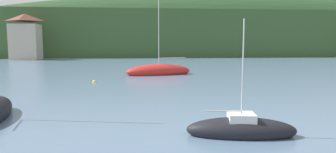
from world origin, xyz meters
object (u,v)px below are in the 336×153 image
(mooring_buoy_mid, at_px, (94,82))
(sailboat_far_2, at_px, (159,71))
(sailboat_near_3, at_px, (241,129))
(shore_building_west, at_px, (26,38))

(mooring_buoy_mid, bearing_deg, sailboat_far_2, 43.02)
(sailboat_far_2, relative_size, sailboat_near_3, 2.12)
(sailboat_near_3, height_order, mooring_buoy_mid, sailboat_near_3)
(sailboat_far_2, height_order, sailboat_near_3, sailboat_far_2)
(sailboat_near_3, xyz_separation_m, mooring_buoy_mid, (-8.92, 18.66, -0.28))
(sailboat_far_2, bearing_deg, shore_building_west, -65.07)
(sailboat_far_2, xyz_separation_m, mooring_buoy_mid, (-6.99, -6.53, -0.43))
(shore_building_west, distance_m, sailboat_far_2, 47.69)
(sailboat_far_2, distance_m, mooring_buoy_mid, 9.58)
(sailboat_far_2, xyz_separation_m, sailboat_near_3, (1.92, -25.19, -0.15))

